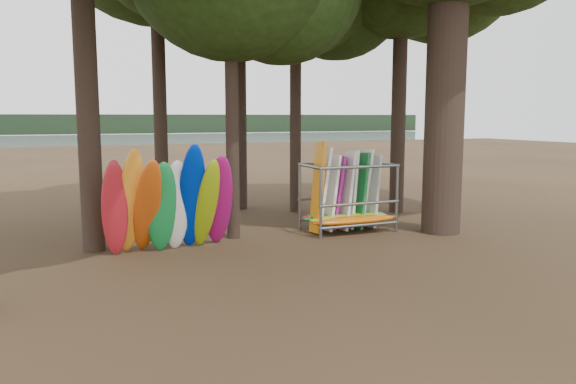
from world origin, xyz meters
name	(u,v)px	position (x,y,z in m)	size (l,w,h in m)	color
ground	(306,253)	(0.00, 0.00, 0.00)	(120.00, 120.00, 0.00)	#47331E
lake	(105,145)	(0.00, 60.00, 0.00)	(160.00, 160.00, 0.00)	gray
far_shore	(84,124)	(0.00, 110.00, 2.00)	(160.00, 4.00, 4.00)	black
kayak_row	(169,204)	(-3.24, 1.37, 1.28)	(3.48, 1.93, 2.98)	red
storage_rack	(347,199)	(2.36, 2.15, 0.98)	(2.90, 1.55, 2.78)	slate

